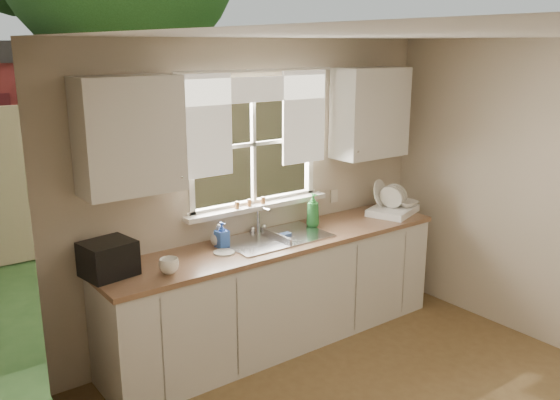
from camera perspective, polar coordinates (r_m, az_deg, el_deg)
room_walls at (r=3.55m, az=16.86°, el=-5.87°), size 3.62×4.02×2.50m
ceiling at (r=3.38m, az=17.59°, el=14.95°), size 3.60×4.00×0.02m
window at (r=4.93m, az=-2.44°, el=3.48°), size 1.38×0.16×1.06m
curtains at (r=4.82m, az=-2.15°, el=8.61°), size 1.50×0.03×0.81m
base_cabinets at (r=5.00m, az=-0.21°, el=-8.99°), size 3.00×0.62×0.87m
countertop at (r=4.84m, az=-0.21°, el=-4.05°), size 3.04×0.65×0.04m
upper_cabinet_left at (r=4.18m, az=-14.30°, el=6.05°), size 0.70×0.33×0.80m
upper_cabinet_right at (r=5.48m, az=8.68°, el=8.31°), size 0.70×0.33×0.80m
wall_outlet at (r=5.54m, az=5.23°, el=0.40°), size 0.08×0.01×0.12m
sill_jars at (r=4.90m, az=-2.90°, el=-0.26°), size 0.30×0.04×0.06m
sink at (r=4.88m, az=-0.43°, el=-4.54°), size 0.88×0.52×0.40m
dish_rack at (r=5.64m, az=10.73°, el=-0.67°), size 0.57×0.50×0.31m
bowl at (r=5.70m, az=12.03°, el=-0.32°), size 0.22×0.22×0.05m
soap_bottle_a at (r=5.14m, az=3.18°, el=-0.98°), size 0.12×0.12×0.29m
soap_bottle_b at (r=4.64m, az=-5.62°, el=-3.35°), size 0.10×0.10×0.20m
soap_bottle_c at (r=4.69m, az=-5.91°, el=-3.38°), size 0.15×0.15×0.17m
saucer at (r=4.54m, az=-5.41°, el=-5.05°), size 0.16×0.16×0.01m
cup at (r=4.19m, az=-10.64°, el=-6.25°), size 0.18×0.18×0.11m
black_appliance at (r=4.23m, az=-16.21°, el=-5.43°), size 0.37×0.34×0.24m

